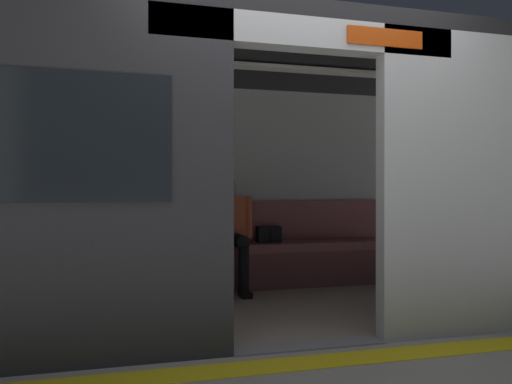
% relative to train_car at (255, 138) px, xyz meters
% --- Properties ---
extents(ground_plane, '(60.00, 60.00, 0.00)m').
position_rel_train_car_xyz_m(ground_plane, '(-0.08, 1.09, -1.50)').
color(ground_plane, gray).
extents(platform_edge_strip, '(8.00, 0.24, 0.01)m').
position_rel_train_car_xyz_m(platform_edge_strip, '(-0.08, 1.39, -1.50)').
color(platform_edge_strip, yellow).
rests_on(platform_edge_strip, ground_plane).
extents(train_car, '(6.40, 2.50, 2.30)m').
position_rel_train_car_xyz_m(train_car, '(0.00, 0.00, 0.00)').
color(train_car, silver).
rests_on(train_car, ground_plane).
extents(bench_seat, '(3.40, 0.44, 0.48)m').
position_rel_train_car_xyz_m(bench_seat, '(-0.08, -0.89, -1.14)').
color(bench_seat, '#935156').
rests_on(bench_seat, ground_plane).
extents(person_seated, '(0.55, 0.68, 1.21)m').
position_rel_train_car_xyz_m(person_seated, '(0.07, -0.84, -0.81)').
color(person_seated, '#CC5933').
rests_on(person_seated, ground_plane).
extents(handbag, '(0.26, 0.15, 0.17)m').
position_rel_train_car_xyz_m(handbag, '(-0.41, -0.96, -0.94)').
color(handbag, black).
rests_on(handbag, bench_seat).
extents(book, '(0.19, 0.24, 0.03)m').
position_rel_train_car_xyz_m(book, '(0.47, -0.92, -1.01)').
color(book, '#33723F').
rests_on(book, bench_seat).
extents(grab_pole_door, '(0.04, 0.04, 2.16)m').
position_rel_train_car_xyz_m(grab_pole_door, '(0.39, 0.70, -0.42)').
color(grab_pole_door, silver).
rests_on(grab_pole_door, ground_plane).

